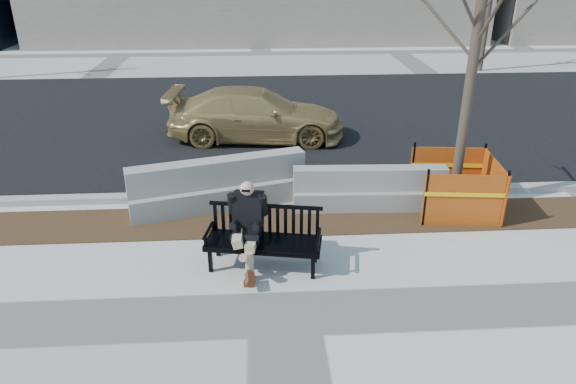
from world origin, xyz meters
The scene contains 11 objects.
ground centered at (0.00, 0.00, 0.00)m, with size 120.00×120.00×0.00m, color beige.
mulch_strip centered at (0.00, 2.60, 0.00)m, with size 40.00×1.20×0.02m, color #47301C.
asphalt_street centered at (0.00, 8.80, 0.00)m, with size 60.00×10.40×0.01m, color black.
curb centered at (0.00, 3.55, 0.06)m, with size 60.00×0.25×0.12m, color #9E9B93.
bench centered at (-0.24, 1.15, 0.00)m, with size 1.73×0.62×0.92m, color black, non-canonical shape.
seated_man centered at (-0.47, 1.23, 0.00)m, with size 0.56×0.94×1.32m, color black, non-canonical shape.
tree_fence centered at (3.23, 2.84, 0.00)m, with size 2.10×2.10×5.24m, color #D95419, non-canonical shape.
sedan centered at (-0.30, 7.00, 0.00)m, with size 1.74×4.28×1.24m, color #A1854C.
jersey_barrier_left centered at (-1.00, 3.25, 0.00)m, with size 3.23×0.65×0.93m, color gray, non-canonical shape.
jersey_barrier_right centered at (1.72, 3.03, 0.00)m, with size 2.76×0.55×0.79m, color gray, non-canonical shape.
far_tree_right centered at (8.38, 14.49, 0.00)m, with size 2.11×2.11×5.71m, color #4A3A2F, non-canonical shape.
Camera 1 is at (-0.29, -5.63, 4.37)m, focal length 33.11 mm.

